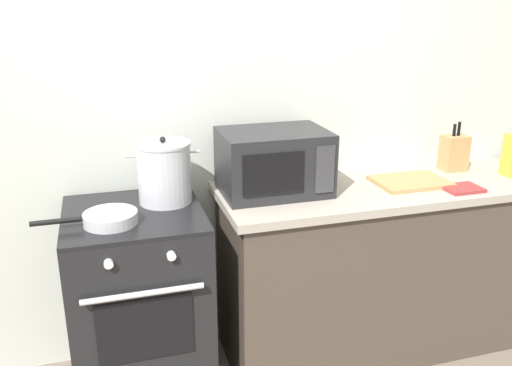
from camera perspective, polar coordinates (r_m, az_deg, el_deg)
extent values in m
cube|color=silver|center=(2.77, -0.40, 7.43)|extent=(4.40, 0.10, 2.50)
cube|color=#4C4238|center=(2.96, 12.94, -8.96)|extent=(1.64, 0.56, 0.88)
cube|color=#ADA393|center=(2.78, 13.62, -0.53)|extent=(1.70, 0.60, 0.04)
cube|color=black|center=(2.62, -12.15, -12.63)|extent=(0.60, 0.60, 0.90)
cube|color=black|center=(2.41, -12.88, -3.24)|extent=(0.60, 0.60, 0.02)
cube|color=black|center=(2.32, -11.60, -14.95)|extent=(0.39, 0.01, 0.28)
cylinder|color=silver|center=(2.21, -11.84, -11.41)|extent=(0.48, 0.02, 0.02)
cylinder|color=silver|center=(2.15, -15.34, -8.26)|extent=(0.04, 0.02, 0.04)
cylinder|color=silver|center=(2.17, -8.94, -7.63)|extent=(0.04, 0.02, 0.04)
cylinder|color=silver|center=(2.46, -9.66, 0.97)|extent=(0.24, 0.24, 0.27)
cylinder|color=silver|center=(2.42, -9.84, 4.10)|extent=(0.25, 0.25, 0.01)
sphere|color=black|center=(2.42, -9.86, 4.55)|extent=(0.03, 0.03, 0.03)
cylinder|color=silver|center=(2.43, -13.06, 2.76)|extent=(0.05, 0.01, 0.01)
cylinder|color=silver|center=(2.46, -6.53, 3.33)|extent=(0.05, 0.01, 0.01)
cylinder|color=silver|center=(2.30, -15.14, -3.60)|extent=(0.22, 0.22, 0.05)
cylinder|color=black|center=(2.30, -20.39, -3.84)|extent=(0.20, 0.02, 0.02)
cube|color=#232326|center=(2.55, 1.87, 2.27)|extent=(0.50, 0.36, 0.30)
cube|color=black|center=(2.37, 1.89, 0.94)|extent=(0.28, 0.01, 0.19)
cube|color=#38383D|center=(2.45, 7.33, 1.43)|extent=(0.09, 0.01, 0.22)
cube|color=tan|center=(2.82, 16.02, 0.15)|extent=(0.36, 0.26, 0.02)
cube|color=tan|center=(3.10, 20.21, 3.00)|extent=(0.13, 0.10, 0.19)
cylinder|color=black|center=(3.06, 20.26, 5.28)|extent=(0.02, 0.02, 0.06)
cylinder|color=black|center=(3.08, 20.69, 5.39)|extent=(0.02, 0.02, 0.07)
cube|color=#993333|center=(2.80, 20.98, -0.54)|extent=(0.18, 0.14, 0.02)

